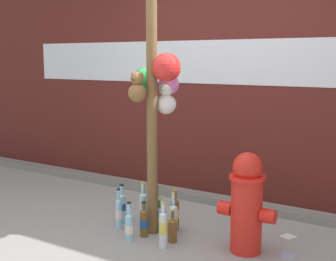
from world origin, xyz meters
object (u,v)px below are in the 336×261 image
at_px(bottle_11, 172,229).
at_px(bottle_9, 173,219).
at_px(fire_hydrant, 247,202).
at_px(bottle_5, 162,218).
at_px(bottle_1, 163,228).
at_px(bottle_10, 157,211).
at_px(bottle_8, 119,213).
at_px(memorial_post, 155,53).
at_px(bottle_0, 144,222).
at_px(bottle_2, 148,208).
at_px(bottle_6, 175,213).
at_px(bottle_3, 143,207).
at_px(bottle_4, 122,207).
at_px(bottle_7, 129,226).

bearing_deg(bottle_11, bottle_9, 119.69).
xyz_separation_m(fire_hydrant, bottle_5, (-0.81, 0.00, -0.29)).
xyz_separation_m(bottle_1, bottle_10, (-0.32, 0.38, -0.02)).
xyz_separation_m(bottle_8, bottle_11, (0.58, -0.01, -0.04)).
bearing_deg(bottle_8, memorial_post, 18.46).
bearing_deg(bottle_0, bottle_8, 173.19).
bearing_deg(bottle_10, bottle_1, -50.45).
height_order(bottle_2, bottle_6, bottle_6).
distance_m(bottle_2, bottle_5, 0.31).
relative_size(bottle_1, bottle_8, 1.03).
relative_size(bottle_3, bottle_11, 1.42).
distance_m(bottle_8, bottle_11, 0.58).
height_order(bottle_0, bottle_6, bottle_6).
distance_m(bottle_1, bottle_3, 0.57).
relative_size(fire_hydrant, bottle_8, 2.18).
height_order(bottle_0, bottle_4, bottle_4).
bearing_deg(bottle_6, bottle_4, -168.98).
bearing_deg(bottle_8, bottle_5, 20.67).
distance_m(bottle_2, bottle_11, 0.57).
bearing_deg(bottle_10, fire_hydrant, -5.75).
height_order(bottle_1, bottle_7, bottle_1).
bearing_deg(bottle_2, bottle_7, -74.32).
xyz_separation_m(bottle_5, bottle_6, (0.08, 0.10, 0.03)).
bearing_deg(bottle_11, bottle_6, 117.18).
relative_size(bottle_5, bottle_10, 0.85).
xyz_separation_m(bottle_1, bottle_11, (0.00, 0.14, -0.06)).
height_order(bottle_0, bottle_3, bottle_3).
xyz_separation_m(fire_hydrant, bottle_11, (-0.60, -0.15, -0.30)).
relative_size(bottle_5, bottle_11, 1.14).
height_order(bottle_0, bottle_9, bottle_9).
bearing_deg(bottle_5, bottle_9, -4.36).
bearing_deg(memorial_post, bottle_7, -107.28).
bearing_deg(bottle_9, bottle_0, -139.29).
bearing_deg(bottle_9, bottle_7, -130.10).
relative_size(memorial_post, bottle_9, 7.44).
xyz_separation_m(bottle_7, bottle_10, (0.02, 0.40, 0.03)).
xyz_separation_m(bottle_2, bottle_9, (0.39, -0.18, 0.02)).
distance_m(memorial_post, bottle_4, 1.48).
bearing_deg(bottle_5, bottle_1, -55.26).
distance_m(bottle_4, bottle_5, 0.45).
height_order(bottle_0, bottle_1, bottle_1).
distance_m(bottle_4, bottle_10, 0.35).
height_order(bottle_8, bottle_9, bottle_9).
bearing_deg(bottle_5, fire_hydrant, -0.20).
relative_size(bottle_3, bottle_7, 1.21).
bearing_deg(memorial_post, fire_hydrant, 1.86).
height_order(bottle_5, bottle_9, bottle_9).
distance_m(bottle_3, bottle_10, 0.14).
bearing_deg(bottle_7, bottle_3, 107.54).
xyz_separation_m(memorial_post, bottle_3, (-0.20, 0.09, -1.41)).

